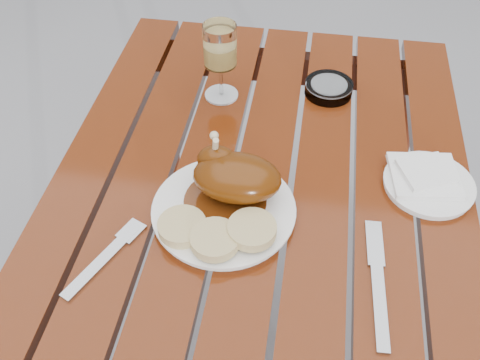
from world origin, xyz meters
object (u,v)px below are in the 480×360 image
Objects in this scene: table at (254,304)px; wine_glass at (221,62)px; ashtray at (329,88)px; dinner_plate at (224,211)px; side_plate at (429,185)px.

table is 6.80× the size of wine_glass.
ashtray is at bearing 71.70° from table.
dinner_plate is at bearing -78.88° from wine_glass.
dinner_plate is 0.36m from wine_glass.
table is at bearing 37.37° from dinner_plate.
side_plate reaches higher than table.
table is 4.61× the size of dinner_plate.
wine_glass reaches higher than side_plate.
side_plate is (0.32, 0.08, 0.38)m from table.
dinner_plate is 0.39m from side_plate.
wine_glass is (-0.12, 0.30, 0.46)m from table.
dinner_plate is (-0.06, -0.04, 0.38)m from table.
table is at bearing -67.69° from wine_glass.
dinner_plate is 0.43m from ashtray.
wine_glass is at bearing 153.74° from side_plate.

